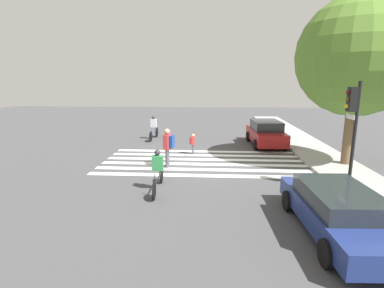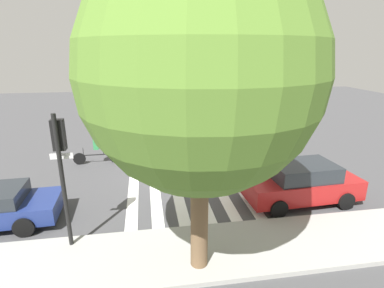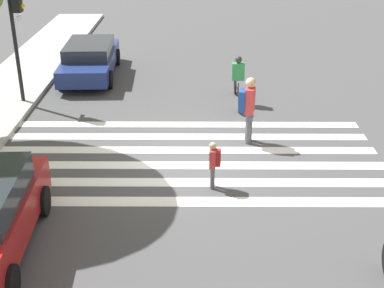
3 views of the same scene
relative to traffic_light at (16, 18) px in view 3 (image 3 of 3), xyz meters
name	(u,v)px [view 3 (image 3 of 3)]	position (x,y,z in m)	size (l,w,h in m)	color
ground_plane	(188,158)	(-3.89, -5.26, -2.81)	(60.00, 60.00, 0.00)	#444447
crosswalk_stripes	(188,157)	(-3.89, -5.26, -2.81)	(4.84, 10.00, 0.01)	white
traffic_light	(16,18)	(0.00, 0.00, 0.00)	(0.60, 0.50, 4.02)	black
pedestrian_adult_tall_backpack	(248,105)	(-2.89, -6.87, -1.74)	(0.55, 0.50, 1.84)	#4C4C51
pedestrian_adult_yellow_jacket	(214,161)	(-5.43, -5.87, -2.14)	(0.33, 0.28, 1.14)	#4C4C51
cyclist_mid_street	(238,78)	(0.19, -6.82, -1.95)	(2.37, 0.40, 1.57)	black
car_parked_silver_sedan	(90,59)	(3.06, -1.52, -2.14)	(4.78, 2.06, 1.28)	navy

